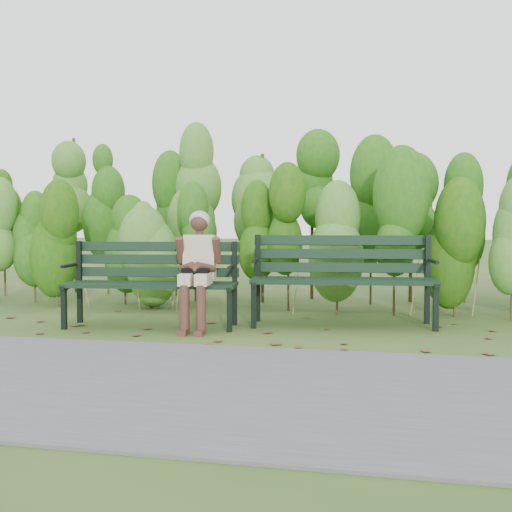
# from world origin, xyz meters

# --- Properties ---
(ground) EXTENTS (80.00, 80.00, 0.00)m
(ground) POSITION_xyz_m (0.00, 0.00, 0.00)
(ground) COLOR #274D16
(footpath) EXTENTS (60.00, 2.50, 0.01)m
(footpath) POSITION_xyz_m (0.00, -2.20, 0.01)
(footpath) COLOR #474749
(footpath) RESTS_ON ground
(hedge_band) EXTENTS (11.04, 1.67, 2.42)m
(hedge_band) POSITION_xyz_m (0.00, 1.86, 1.26)
(hedge_band) COLOR #47381E
(hedge_band) RESTS_ON ground
(leaf_litter) EXTENTS (5.13, 2.10, 0.01)m
(leaf_litter) POSITION_xyz_m (0.38, -0.30, 0.00)
(leaf_litter) COLOR brown
(leaf_litter) RESTS_ON ground
(bench_left) EXTENTS (1.88, 0.81, 0.91)m
(bench_left) POSITION_xyz_m (-1.07, 0.03, 0.54)
(bench_left) COLOR black
(bench_left) RESTS_ON ground
(bench_right) EXTENTS (2.02, 0.86, 0.98)m
(bench_right) POSITION_xyz_m (0.92, 0.52, 0.58)
(bench_right) COLOR black
(bench_right) RESTS_ON ground
(seated_woman) EXTENTS (0.49, 0.71, 1.24)m
(seated_woman) POSITION_xyz_m (-0.53, -0.09, 0.71)
(seated_woman) COLOR beige
(seated_woman) RESTS_ON ground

